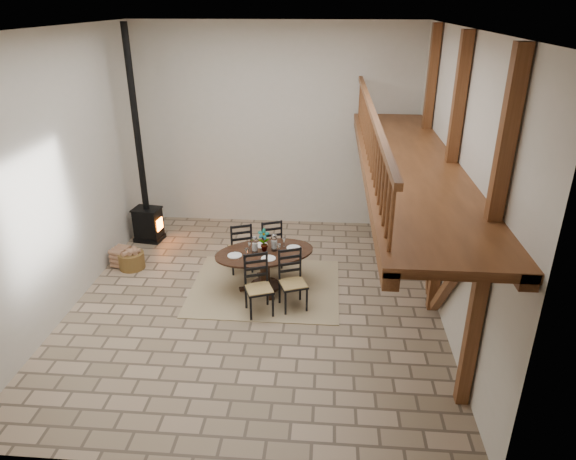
# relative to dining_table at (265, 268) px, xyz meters

# --- Properties ---
(ground) EXTENTS (8.00, 8.00, 0.00)m
(ground) POSITION_rel_dining_table_xyz_m (-0.11, -0.50, -0.46)
(ground) COLOR #9C8268
(ground) RESTS_ON ground
(room_shell) EXTENTS (7.02, 8.02, 5.01)m
(room_shell) POSITION_rel_dining_table_xyz_m (1.08, -0.50, 2.55)
(room_shell) COLOR beige
(room_shell) RESTS_ON ground
(rug) EXTENTS (3.00, 2.50, 0.02)m
(rug) POSITION_rel_dining_table_xyz_m (0.00, -0.00, -0.45)
(rug) COLOR tan
(rug) RESTS_ON ground
(dining_table) EXTENTS (2.30, 2.48, 1.28)m
(dining_table) POSITION_rel_dining_table_xyz_m (0.00, 0.00, 0.00)
(dining_table) COLOR black
(dining_table) RESTS_ON ground
(wood_stove) EXTENTS (0.71, 0.58, 5.00)m
(wood_stove) POSITION_rel_dining_table_xyz_m (-3.11, 2.06, 0.67)
(wood_stove) COLOR black
(wood_stove) RESTS_ON ground
(log_basket) EXTENTS (0.56, 0.56, 0.46)m
(log_basket) POSITION_rel_dining_table_xyz_m (-3.03, 0.61, -0.26)
(log_basket) COLOR brown
(log_basket) RESTS_ON ground
(log_stack) EXTENTS (0.41, 0.49, 0.43)m
(log_stack) POSITION_rel_dining_table_xyz_m (-3.31, 0.72, -0.25)
(log_stack) COLOR #A1765A
(log_stack) RESTS_ON ground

